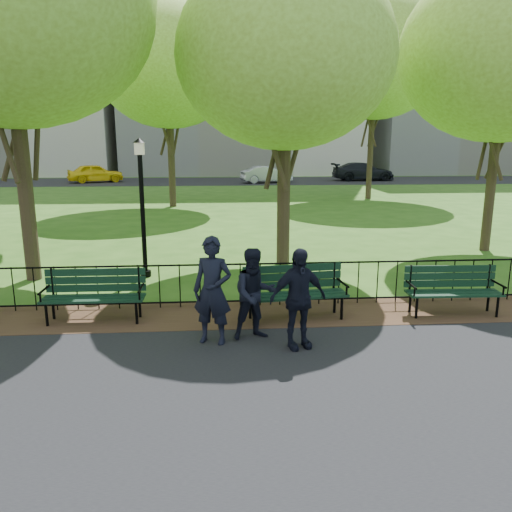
{
  "coord_description": "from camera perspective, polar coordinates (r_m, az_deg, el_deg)",
  "views": [
    {
      "loc": [
        -0.59,
        -7.58,
        3.24
      ],
      "look_at": [
        0.08,
        1.5,
        1.16
      ],
      "focal_mm": 35.0,
      "sensor_mm": 36.0,
      "label": 1
    }
  ],
  "objects": [
    {
      "name": "apartment_mid",
      "position": [
        56.87,
        -1.67,
        24.83
      ],
      "size": [
        24.0,
        15.0,
        30.0
      ],
      "primitive_type": "cube",
      "color": "silver",
      "rests_on": "ground"
    },
    {
      "name": "sedan_dark",
      "position": [
        44.2,
        12.14,
        9.42
      ],
      "size": [
        5.27,
        2.19,
        1.52
      ],
      "primitive_type": "imported",
      "rotation": [
        0.0,
        0.0,
        1.58
      ],
      "color": "black",
      "rests_on": "far_street"
    },
    {
      "name": "apartment_west",
      "position": [
        60.35,
        -26.82,
        20.91
      ],
      "size": [
        22.0,
        15.0,
        26.0
      ],
      "primitive_type": "cube",
      "color": "beige",
      "rests_on": "ground"
    },
    {
      "name": "tree_far_e",
      "position": [
        30.38,
        13.46,
        21.42
      ],
      "size": [
        8.17,
        8.17,
        11.39
      ],
      "color": "#2D2116",
      "rests_on": "ground"
    },
    {
      "name": "iron_fence",
      "position": [
        9.98,
        -0.66,
        -3.04
      ],
      "size": [
        24.06,
        0.06,
        1.0
      ],
      "color": "black",
      "rests_on": "ground"
    },
    {
      "name": "tree_mid_e",
      "position": [
        16.7,
        26.56,
        20.12
      ],
      "size": [
        5.9,
        5.9,
        8.22
      ],
      "color": "#2D2116",
      "rests_on": "ground"
    },
    {
      "name": "lamppost",
      "position": [
        12.28,
        -12.88,
        5.92
      ],
      "size": [
        0.3,
        0.3,
        3.34
      ],
      "color": "black",
      "rests_on": "ground"
    },
    {
      "name": "sedan_silver",
      "position": [
        40.71,
        1.2,
        9.3
      ],
      "size": [
        4.29,
        2.26,
        1.35
      ],
      "primitive_type": "imported",
      "rotation": [
        0.0,
        0.0,
        1.78
      ],
      "color": "#ADAFB5",
      "rests_on": "far_street"
    },
    {
      "name": "dirt_strip",
      "position": [
        9.65,
        -0.46,
        -6.63
      ],
      "size": [
        60.0,
        1.6,
        0.01
      ],
      "primitive_type": "cube",
      "color": "#3A2717",
      "rests_on": "ground"
    },
    {
      "name": "far_street",
      "position": [
        42.71,
        -3.45,
        8.54
      ],
      "size": [
        70.0,
        9.0,
        0.01
      ],
      "primitive_type": "cube",
      "color": "black",
      "rests_on": "ground"
    },
    {
      "name": "person_left",
      "position": [
        8.1,
        -4.99,
        -3.96
      ],
      "size": [
        0.75,
        0.6,
        1.77
      ],
      "primitive_type": "imported",
      "rotation": [
        0.0,
        0.0,
        -0.31
      ],
      "color": "black",
      "rests_on": "asphalt_path"
    },
    {
      "name": "asphalt_path",
      "position": [
        5.32,
        3.35,
        -24.6
      ],
      "size": [
        60.0,
        9.2,
        0.01
      ],
      "primitive_type": "cube",
      "color": "black",
      "rests_on": "ground"
    },
    {
      "name": "park_bench_left_a",
      "position": [
        9.65,
        -17.99,
        -3.68
      ],
      "size": [
        1.84,
        0.58,
        1.04
      ],
      "rotation": [
        0.0,
        0.0,
        -0.01
      ],
      "color": "black",
      "rests_on": "ground"
    },
    {
      "name": "person_right",
      "position": [
        7.93,
        4.82,
        -4.87
      ],
      "size": [
        1.03,
        0.65,
        1.63
      ],
      "primitive_type": "imported",
      "rotation": [
        0.0,
        0.0,
        0.29
      ],
      "color": "black",
      "rests_on": "asphalt_path"
    },
    {
      "name": "person_mid",
      "position": [
        8.28,
        -0.11,
        -4.37
      ],
      "size": [
        0.82,
        0.56,
        1.54
      ],
      "primitive_type": "imported",
      "rotation": [
        0.0,
        0.0,
        0.25
      ],
      "color": "black",
      "rests_on": "asphalt_path"
    },
    {
      "name": "park_bench_main",
      "position": [
        9.13,
        2.29,
        -3.47
      ],
      "size": [
        2.09,
        0.81,
        1.08
      ],
      "rotation": [
        0.0,
        0.0,
        0.12
      ],
      "color": "black",
      "rests_on": "ground"
    },
    {
      "name": "taxi",
      "position": [
        43.25,
        -17.87,
        9.0
      ],
      "size": [
        4.72,
        3.3,
        1.49
      ],
      "primitive_type": "imported",
      "rotation": [
        0.0,
        0.0,
        1.96
      ],
      "color": "yellow",
      "rests_on": "far_street"
    },
    {
      "name": "park_bench_right_a",
      "position": [
        10.25,
        21.53,
        -3.1
      ],
      "size": [
        1.79,
        0.61,
        1.01
      ],
      "rotation": [
        0.0,
        0.0,
        -0.03
      ],
      "color": "black",
      "rests_on": "ground"
    },
    {
      "name": "tree_near_e",
      "position": [
        13.46,
        3.37,
        21.91
      ],
      "size": [
        5.54,
        5.54,
        7.72
      ],
      "color": "#2D2116",
      "rests_on": "ground"
    },
    {
      "name": "apartment_east",
      "position": [
        62.23,
        22.57,
        20.07
      ],
      "size": [
        20.0,
        15.0,
        24.0
      ],
      "primitive_type": "cube",
      "color": "beige",
      "rests_on": "ground"
    },
    {
      "name": "ground",
      "position": [
        8.26,
        0.23,
        -10.19
      ],
      "size": [
        120.0,
        120.0,
        0.0
      ],
      "primitive_type": "plane",
      "color": "#2B5516"
    },
    {
      "name": "tree_far_c",
      "position": [
        26.2,
        -10.04,
        20.72
      ],
      "size": [
        7.12,
        7.12,
        9.92
      ],
      "color": "#2D2116",
      "rests_on": "ground"
    }
  ]
}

